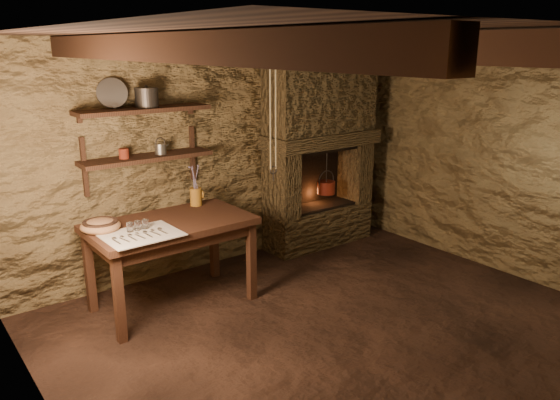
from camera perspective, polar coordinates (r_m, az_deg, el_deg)
floor at (r=4.74m, az=6.61°, el=-13.57°), size 4.50×4.50×0.00m
back_wall at (r=5.85m, az=-6.67°, el=4.69°), size 4.50×0.04×2.40m
left_wall at (r=3.22m, az=-23.20°, el=-5.87°), size 0.04×4.00×2.40m
right_wall at (r=6.04m, az=22.69°, el=3.92°), size 0.04×4.00×2.40m
ceiling at (r=4.14m, az=7.70°, el=16.80°), size 4.50×4.00×0.04m
beam_far_left at (r=3.27m, az=-12.19°, el=15.30°), size 0.14×3.95×0.16m
beam_mid_left at (r=3.80m, az=2.07°, el=15.66°), size 0.14×3.95×0.16m
beam_mid_right at (r=4.50m, az=12.37°, el=15.35°), size 0.14×3.95×0.16m
beam_far_right at (r=5.30m, az=19.71°, el=14.84°), size 0.14×3.95×0.16m
shelf_lower at (r=5.31m, az=-13.74°, el=4.30°), size 1.25×0.30×0.04m
shelf_upper at (r=5.24m, az=-14.06°, el=9.13°), size 1.25×0.30×0.04m
hearth at (r=6.38m, az=4.16°, el=5.93°), size 1.43×0.51×2.30m
work_table at (r=5.08m, az=-11.21°, el=-6.22°), size 1.44×0.83×0.82m
linen_cloth at (r=4.64m, az=-14.28°, el=-3.53°), size 0.62×0.50×0.01m
pewter_cutlery_row at (r=4.62m, az=-14.20°, el=-3.48°), size 0.51×0.21×0.01m
drinking_glasses at (r=4.74m, az=-14.66°, el=-2.61°), size 0.19×0.06×0.08m
stoneware_jug at (r=5.35m, az=-8.79°, el=1.23°), size 0.15×0.15×0.40m
wooden_bowl at (r=4.84m, az=-18.25°, el=-2.60°), size 0.35×0.35×0.12m
iron_stockpot at (r=5.25m, az=-13.75°, el=10.25°), size 0.27×0.27×0.16m
tin_pan at (r=5.23m, az=-17.14°, el=10.62°), size 0.30×0.19×0.27m
small_kettle at (r=5.35m, az=-12.38°, el=5.25°), size 0.17×0.14×0.15m
rusty_tin at (r=5.22m, az=-16.00°, el=4.69°), size 0.10×0.10×0.09m
red_pot at (r=6.50m, az=4.85°, el=1.41°), size 0.26×0.26×0.54m
hanging_ropes at (r=5.00m, az=-0.73°, el=9.86°), size 0.08×0.08×1.20m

